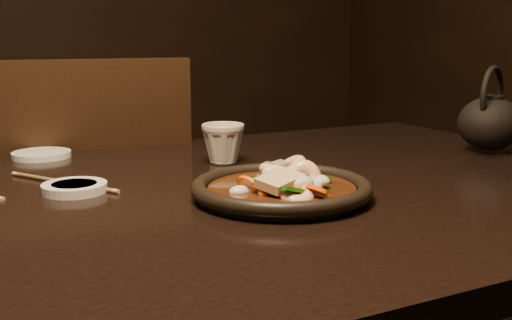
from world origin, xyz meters
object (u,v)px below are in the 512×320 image
chair (92,242)px  plate (282,190)px  tea_cup (223,142)px  teapot (490,120)px  table (168,248)px

chair → plate: 0.71m
plate → tea_cup: tea_cup is taller
teapot → table: bearing=158.5°
tea_cup → teapot: 0.53m
table → tea_cup: (0.18, 0.18, 0.12)m
plate → table: bearing=151.0°
tea_cup → teapot: teapot is taller
table → tea_cup: tea_cup is taller
chair → tea_cup: bearing=121.5°
plate → tea_cup: 0.27m
chair → tea_cup: (0.16, -0.39, 0.28)m
plate → tea_cup: size_ratio=3.37×
plate → teapot: size_ratio=1.57×
chair → table: bearing=97.6°
plate → teapot: (0.54, 0.12, 0.05)m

